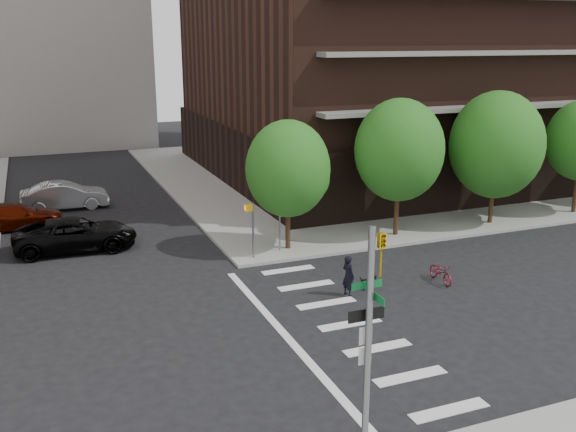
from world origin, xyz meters
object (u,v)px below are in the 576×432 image
(parked_car_silver, at_px, (65,196))
(traffic_signal, at_px, (368,372))
(parked_car_black, at_px, (75,235))
(dog_walker, at_px, (348,276))
(scooter, at_px, (441,272))
(parked_car_maroon, at_px, (16,216))

(parked_car_silver, bearing_deg, traffic_signal, -169.58)
(parked_car_black, height_order, dog_walker, dog_walker)
(dog_walker, bearing_deg, parked_car_black, 29.55)
(traffic_signal, relative_size, scooter, 3.58)
(parked_car_black, distance_m, parked_car_silver, 8.36)
(traffic_signal, distance_m, dog_walker, 11.12)
(scooter, distance_m, dog_walker, 4.32)
(dog_walker, bearing_deg, parked_car_silver, 13.23)
(parked_car_black, height_order, parked_car_silver, parked_car_silver)
(parked_car_maroon, height_order, parked_car_silver, parked_car_silver)
(scooter, bearing_deg, parked_car_silver, 130.64)
(parked_car_black, xyz_separation_m, scooter, (13.96, -10.11, -0.36))
(traffic_signal, height_order, parked_car_black, traffic_signal)
(parked_car_silver, bearing_deg, dog_walker, -151.88)
(parked_car_black, bearing_deg, parked_car_silver, 2.91)
(traffic_signal, xyz_separation_m, dog_walker, (4.62, 9.94, -1.87))
(parked_car_maroon, bearing_deg, parked_car_silver, -41.07)
(parked_car_black, bearing_deg, scooter, -123.00)
(parked_car_black, relative_size, parked_car_silver, 1.14)
(scooter, xyz_separation_m, dog_walker, (-4.30, 0.15, 0.39))
(parked_car_maroon, distance_m, parked_car_silver, 4.34)
(traffic_signal, bearing_deg, dog_walker, 65.04)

